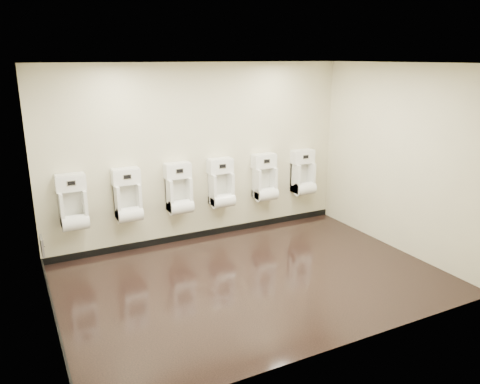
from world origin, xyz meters
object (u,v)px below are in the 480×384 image
(urinal_2, at_px, (179,192))
(urinal_3, at_px, (221,187))
(urinal_0, at_px, (73,206))
(urinal_4, at_px, (265,181))
(urinal_5, at_px, (303,176))
(access_panel, at_px, (42,246))
(urinal_1, at_px, (128,199))

(urinal_2, bearing_deg, urinal_3, 0.00)
(urinal_0, bearing_deg, urinal_4, 0.00)
(urinal_3, bearing_deg, urinal_4, 0.00)
(urinal_3, distance_m, urinal_5, 1.59)
(urinal_2, height_order, urinal_4, same)
(access_panel, height_order, urinal_1, urinal_1)
(access_panel, relative_size, urinal_1, 0.32)
(access_panel, xyz_separation_m, urinal_2, (2.05, 0.41, 0.35))
(access_panel, distance_m, urinal_4, 3.62)
(urinal_1, bearing_deg, urinal_5, 0.00)
(urinal_1, xyz_separation_m, urinal_5, (3.11, 0.00, 0.00))
(urinal_0, bearing_deg, urinal_1, 0.00)
(urinal_0, distance_m, urinal_4, 3.10)
(urinal_4, distance_m, urinal_5, 0.78)
(access_panel, distance_m, urinal_3, 2.82)
(urinal_1, xyz_separation_m, urinal_3, (1.52, 0.00, 0.00))
(urinal_1, bearing_deg, urinal_4, 0.00)
(urinal_1, height_order, urinal_5, same)
(access_panel, xyz_separation_m, urinal_4, (3.58, 0.41, 0.35))
(urinal_3, bearing_deg, urinal_5, 0.00)
(urinal_5, bearing_deg, urinal_2, 180.00)
(urinal_0, xyz_separation_m, urinal_2, (1.57, 0.00, 0.00))
(urinal_1, bearing_deg, urinal_0, 180.00)
(access_panel, distance_m, urinal_5, 4.39)
(access_panel, bearing_deg, urinal_4, 6.58)
(urinal_0, xyz_separation_m, urinal_4, (3.10, 0.00, 0.00))
(urinal_0, height_order, urinal_5, same)
(urinal_1, height_order, urinal_4, same)
(urinal_3, xyz_separation_m, urinal_5, (1.59, 0.00, 0.00))
(access_panel, height_order, urinal_3, urinal_3)
(urinal_0, xyz_separation_m, urinal_3, (2.29, 0.00, 0.00))
(urinal_2, distance_m, urinal_4, 1.53)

